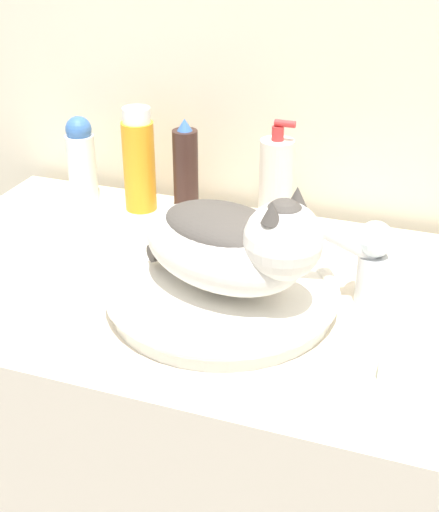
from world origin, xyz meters
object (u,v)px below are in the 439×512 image
at_px(lotion_bottle_white, 81,159).
at_px(shampoo_bottle_tall, 139,161).
at_px(hairspray_can_black, 186,172).
at_px(cat, 233,242).
at_px(faucet, 366,254).
at_px(soap_pump_bottle, 276,184).
at_px(soap_bar, 409,368).

distance_m(lotion_bottle_white, shampoo_bottle_tall, 0.12).
xyz_separation_m(hairspray_can_black, shampoo_bottle_tall, (-0.09, 0.00, 0.01)).
height_order(cat, faucet, cat).
bearing_deg(cat, soap_pump_bottle, 111.65).
xyz_separation_m(cat, faucet, (0.18, 0.08, -0.03)).
height_order(hairspray_can_black, soap_pump_bottle, soap_pump_bottle).
bearing_deg(cat, shampoo_bottle_tall, 153.06).
distance_m(cat, soap_pump_bottle, 0.29).
height_order(soap_pump_bottle, soap_bar, soap_pump_bottle).
xyz_separation_m(soap_pump_bottle, soap_bar, (0.28, -0.36, -0.07)).
xyz_separation_m(cat, soap_bar, (0.26, -0.08, -0.10)).
bearing_deg(soap_pump_bottle, soap_bar, -52.27).
distance_m(cat, lotion_bottle_white, 0.50).
bearing_deg(lotion_bottle_white, soap_pump_bottle, -0.00).
xyz_separation_m(cat, hairspray_can_black, (-0.19, 0.29, -0.03)).
bearing_deg(lotion_bottle_white, cat, -35.20).
xyz_separation_m(lotion_bottle_white, soap_bar, (0.67, -0.36, -0.07)).
relative_size(cat, soap_bar, 4.13).
bearing_deg(shampoo_bottle_tall, cat, -45.37).
relative_size(hairspray_can_black, shampoo_bottle_tall, 0.95).
distance_m(faucet, lotion_bottle_white, 0.62).
distance_m(faucet, soap_pump_bottle, 0.28).
distance_m(faucet, shampoo_bottle_tall, 0.50).
xyz_separation_m(cat, soap_pump_bottle, (-0.02, 0.29, -0.03)).
xyz_separation_m(faucet, lotion_bottle_white, (-0.58, 0.20, 0.00)).
distance_m(soap_pump_bottle, soap_bar, 0.46).
xyz_separation_m(faucet, shampoo_bottle_tall, (-0.46, 0.20, 0.01)).
height_order(soap_pump_bottle, lotion_bottle_white, soap_pump_bottle).
relative_size(soap_pump_bottle, lotion_bottle_white, 1.21).
height_order(faucet, lotion_bottle_white, lotion_bottle_white).
height_order(hairspray_can_black, shampoo_bottle_tall, shampoo_bottle_tall).
bearing_deg(faucet, hairspray_can_black, -51.38).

